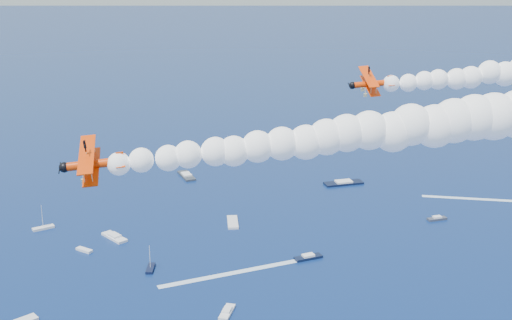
{
  "coord_description": "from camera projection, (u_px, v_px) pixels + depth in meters",
  "views": [
    {
      "loc": [
        0.72,
        -66.02,
        80.18
      ],
      "look_at": [
        -1.16,
        22.02,
        52.66
      ],
      "focal_mm": 47.51,
      "sensor_mm": 36.0,
      "label": 1
    }
  ],
  "objects": [
    {
      "name": "spectator_boats",
      "position": [
        218.0,
        237.0,
        195.93
      ],
      "size": [
        217.32,
        170.58,
        0.7
      ],
      "color": "white",
      "rests_on": "ground"
    },
    {
      "name": "smoke_trail_trail",
      "position": [
        380.0,
        131.0,
        79.08
      ],
      "size": [
        67.62,
        27.59,
        11.84
      ],
      "primitive_type": null,
      "rotation": [
        0.0,
        0.0,
        3.31
      ],
      "color": "white"
    },
    {
      "name": "boat_wakes",
      "position": [
        197.0,
        206.0,
        220.59
      ],
      "size": [
        240.08,
        101.09,
        0.04
      ],
      "color": "white",
      "rests_on": "ground"
    },
    {
      "name": "biplane_lead",
      "position": [
        372.0,
        84.0,
        105.71
      ],
      "size": [
        7.95,
        9.36,
        6.98
      ],
      "primitive_type": null,
      "rotation": [
        -0.25,
        0.07,
        3.24
      ],
      "color": "#E83704"
    },
    {
      "name": "biplane_trail",
      "position": [
        94.0,
        164.0,
        75.23
      ],
      "size": [
        8.75,
        10.31,
        7.4
      ],
      "primitive_type": null,
      "rotation": [
        -0.27,
        0.07,
        3.31
      ],
      "color": "#E03704"
    }
  ]
}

